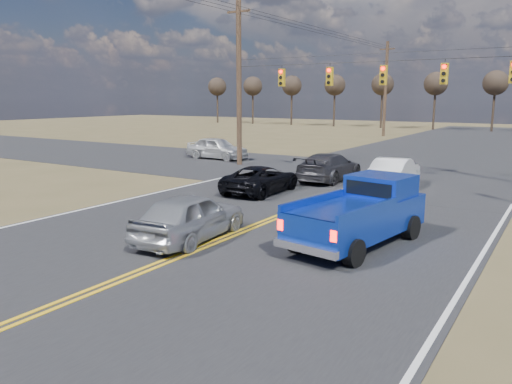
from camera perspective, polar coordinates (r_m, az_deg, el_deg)
The scene contains 12 objects.
ground at distance 12.25m, azimuth -14.76°, elevation -9.58°, with size 160.00×160.00×0.00m, color brown.
road_main at distance 20.11m, azimuth 6.51°, elevation -1.30°, with size 14.00×120.00×0.02m, color #28282B.
road_cross at distance 27.42m, azimuth 13.85°, elevation 1.69°, with size 120.00×12.00×0.02m, color #28282B.
signal_gantry at distance 26.76m, azimuth 15.24°, elevation 12.30°, with size 19.60×4.83×10.00m.
utility_poles at distance 26.17m, azimuth 13.65°, elevation 12.77°, with size 19.60×58.32×10.00m.
treeline at distance 35.75m, azimuth 19.01°, elevation 12.65°, with size 87.00×117.80×7.40m.
pickup_truck at distance 14.57m, azimuth 11.89°, elevation -2.40°, with size 2.67×5.31×1.91m.
silver_suv at distance 14.90m, azimuth -7.54°, elevation -2.77°, with size 1.70×4.23×1.44m, color #9B9DA3.
black_suv at distance 22.11m, azimuth 0.60°, elevation 1.46°, with size 2.01×4.36×1.21m, color black.
white_car_queue at distance 24.48m, azimuth 15.58°, elevation 2.21°, with size 1.49×4.26×1.41m, color white.
dgrey_car_queue at distance 25.64m, azimuth 8.37°, elevation 2.87°, with size 1.97×4.85×1.41m, color #36353B.
cross_car_west at distance 34.34m, azimuth -4.47°, elevation 5.02°, with size 4.44×1.79×1.51m, color silver.
Camera 1 is at (8.54, -7.72, 4.19)m, focal length 35.00 mm.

